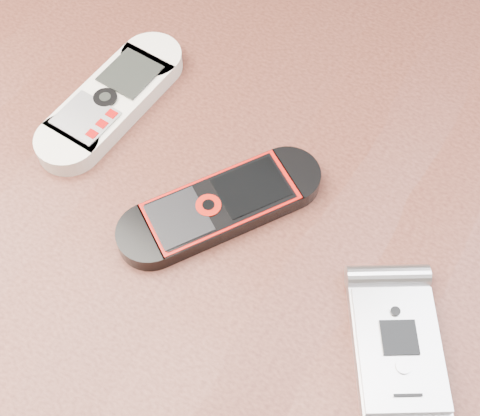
% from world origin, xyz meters
% --- Properties ---
extents(table, '(1.20, 0.80, 0.75)m').
position_xyz_m(table, '(0.00, 0.00, 0.64)').
color(table, black).
rests_on(table, ground).
extents(nokia_white, '(0.06, 0.17, 0.02)m').
position_xyz_m(nokia_white, '(-0.14, 0.04, 0.76)').
color(nokia_white, silver).
rests_on(nokia_white, table).
extents(nokia_black_red, '(0.13, 0.17, 0.02)m').
position_xyz_m(nokia_black_red, '(-0.01, -0.00, 0.76)').
color(nokia_black_red, black).
rests_on(nokia_black_red, table).
extents(motorola_razr, '(0.11, 0.13, 0.02)m').
position_xyz_m(motorola_razr, '(0.15, -0.04, 0.76)').
color(motorola_razr, '#B9B8BD').
rests_on(motorola_razr, table).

